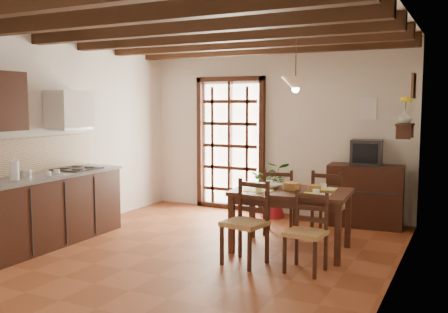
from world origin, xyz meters
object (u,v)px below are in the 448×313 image
Objects in this scene: dining_table at (291,198)px; chair_near_right at (306,247)px; crt_tv at (366,152)px; potted_plant at (273,182)px; chair_near_left at (245,238)px; pendant_lamp at (296,83)px; chair_far_left at (279,213)px; chair_far_right at (329,217)px; kitchen_counter at (48,208)px; sideboard at (365,196)px.

chair_near_right is at bearing -63.83° from dining_table.
potted_plant is (-1.45, -0.05, -0.54)m from crt_tv.
pendant_lamp is at bearing 81.52° from chair_near_left.
chair_near_right is 1.60m from chair_far_left.
crt_tv is (0.99, 0.99, 0.82)m from chair_far_left.
chair_near_left is at bearing -109.03° from pendant_lamp.
chair_near_left is 1.02× the size of chair_far_right.
potted_plant is (-0.87, 1.62, -0.09)m from dining_table.
kitchen_counter is 2.43× the size of chair_far_left.
potted_plant reaches higher than chair_near_right.
chair_near_left is 2.03× the size of crt_tv.
chair_far_left is at bearing -138.92° from sideboard.
chair_far_left is (2.51, 1.83, -0.18)m from kitchen_counter.
dining_table is (2.91, 1.14, 0.19)m from kitchen_counter.
kitchen_counter is 2.66× the size of pendant_lamp.
pendant_lamp is (-0.58, -1.58, 1.62)m from sideboard.
chair_near_right reaches higher than dining_table.
dining_table is at bearing 109.19° from chair_far_left.
crt_tv is (-0.00, -0.01, 0.65)m from sideboard.
chair_far_left is 1.09× the size of pendant_lamp.
potted_plant is 2.31m from pendant_lamp.
chair_near_right is 0.92× the size of chair_far_right.
pendant_lamp reaches higher than kitchen_counter.
chair_near_left is 1.99m from pendant_lamp.
chair_near_left is 0.50× the size of potted_plant.
kitchen_counter is 3.14m from dining_table.
chair_near_left is at bearing -113.94° from sideboard.
kitchen_counter is 3.72m from chair_far_right.
chair_far_right is (0.29, 0.74, -0.37)m from dining_table.
dining_table is 0.89m from chair_near_right.
potted_plant is (-1.45, -0.06, 0.11)m from sideboard.
chair_far_right is at bearing 64.06° from dining_table.
sideboard is at bearing 80.72° from chair_near_left.
chair_far_right is at bearing -112.39° from crt_tv.
potted_plant reaches higher than dining_table.
crt_tv is (0.29, 0.93, 0.81)m from chair_far_right.
sideboard reaches higher than dining_table.
potted_plant is (-0.57, 2.37, 0.27)m from chair_near_left.
sideboard is 2.30× the size of crt_tv.
chair_far_right is at bearing 173.22° from chair_far_left.
potted_plant reaches higher than crt_tv.
chair_far_left is 1.62m from crt_tv.
dining_table is 1.84m from potted_plant.
chair_near_left is at bearing -76.35° from potted_plant.
chair_far_left is at bearing 125.49° from chair_near_right.
dining_table is at bearing -61.97° from potted_plant.
chair_far_right reaches higher than dining_table.
crt_tv reaches higher than dining_table.
chair_far_left is at bearing 36.11° from kitchen_counter.
kitchen_counter is at bearing -146.20° from crt_tv.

